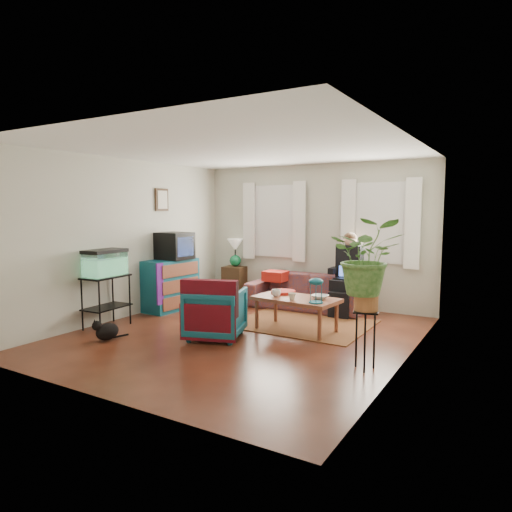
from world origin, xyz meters
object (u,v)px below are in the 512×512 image
Objects in this scene: dresser at (170,285)px; plant_stand at (365,340)px; sofa at (306,286)px; side_table at (235,281)px; armchair at (216,311)px; coffee_table at (296,314)px; aquarium_stand at (107,302)px.

dresser reaches higher than plant_stand.
side_table is at bearing 168.40° from sofa.
sofa is 2.77× the size of armchair.
sofa is 1.74m from side_table.
sofa is 1.75× the size of coffee_table.
dresser reaches higher than aquarium_stand.
coffee_table is at bearing -38.44° from side_table.
aquarium_stand is (-0.35, -3.02, 0.08)m from side_table.
coffee_table is at bearing 22.67° from aquarium_stand.
side_table is at bearing 147.35° from coffee_table.
aquarium_stand is (-2.06, -2.71, -0.02)m from sofa.
dresser is 1.48× the size of plant_stand.
sofa is at bearing 126.64° from plant_stand.
side_table is (-1.71, 0.31, -0.10)m from sofa.
dresser is 1.27× the size of aquarium_stand.
side_table is 0.92× the size of plant_stand.
plant_stand is (2.18, -0.18, -0.04)m from armchair.
sofa reaches higher than armchair.
plant_stand is (1.86, -2.50, -0.08)m from sofa.
coffee_table is (2.56, 1.26, -0.14)m from aquarium_stand.
sofa is at bearing -116.42° from armchair.
dresser is at bearing -177.89° from coffee_table.
aquarium_stand is at bearing -147.94° from coffee_table.
aquarium_stand is 1.16× the size of plant_stand.
armchair is 1.13× the size of plant_stand.
dresser is 1.43m from aquarium_stand.
plant_stand is (1.36, -1.05, 0.09)m from coffee_table.
aquarium_stand is at bearing -86.78° from dresser.
side_table is at bearing -80.67° from armchair.
dresser is 1.30× the size of armchair.
coffee_table is at bearing -72.28° from sofa.
aquarium_stand reaches higher than plant_stand.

